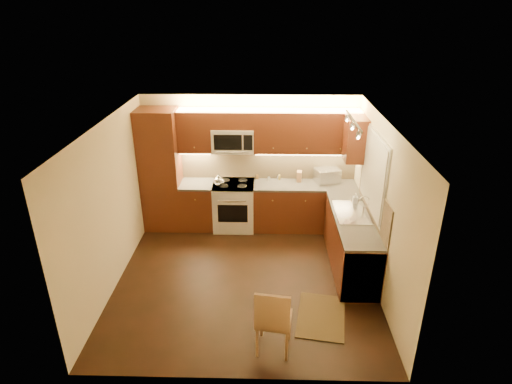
{
  "coord_description": "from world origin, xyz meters",
  "views": [
    {
      "loc": [
        0.31,
        -5.67,
        4.05
      ],
      "look_at": [
        0.15,
        0.55,
        1.25
      ],
      "focal_mm": 30.07,
      "sensor_mm": 36.0,
      "label": 1
    }
  ],
  "objects_px": {
    "dining_chair": "(274,318)",
    "knife_block": "(299,176)",
    "stove": "(234,205)",
    "sink": "(352,209)",
    "kettle": "(219,179)",
    "soap_bottle": "(355,198)",
    "toaster_oven": "(327,176)",
    "microwave": "(233,140)"
  },
  "relations": [
    {
      "from": "dining_chair",
      "to": "soap_bottle",
      "type": "bearing_deg",
      "value": 68.02
    },
    {
      "from": "sink",
      "to": "dining_chair",
      "type": "distance_m",
      "value": 2.46
    },
    {
      "from": "microwave",
      "to": "dining_chair",
      "type": "bearing_deg",
      "value": -77.63
    },
    {
      "from": "sink",
      "to": "stove",
      "type": "bearing_deg",
      "value": 150.64
    },
    {
      "from": "microwave",
      "to": "dining_chair",
      "type": "distance_m",
      "value": 3.6
    },
    {
      "from": "stove",
      "to": "soap_bottle",
      "type": "xyz_separation_m",
      "value": [
        2.12,
        -0.78,
        0.53
      ]
    },
    {
      "from": "knife_block",
      "to": "dining_chair",
      "type": "xyz_separation_m",
      "value": [
        -0.51,
        -3.35,
        -0.52
      ]
    },
    {
      "from": "sink",
      "to": "dining_chair",
      "type": "relative_size",
      "value": 0.9
    },
    {
      "from": "microwave",
      "to": "kettle",
      "type": "xyz_separation_m",
      "value": [
        -0.26,
        -0.23,
        -0.69
      ]
    },
    {
      "from": "sink",
      "to": "dining_chair",
      "type": "height_order",
      "value": "sink"
    },
    {
      "from": "kettle",
      "to": "dining_chair",
      "type": "xyz_separation_m",
      "value": [
        0.98,
        -3.08,
        -0.55
      ]
    },
    {
      "from": "soap_bottle",
      "to": "sink",
      "type": "bearing_deg",
      "value": -109.8
    },
    {
      "from": "sink",
      "to": "microwave",
      "type": "bearing_deg",
      "value": 147.79
    },
    {
      "from": "toaster_oven",
      "to": "stove",
      "type": "bearing_deg",
      "value": 167.71
    },
    {
      "from": "kettle",
      "to": "dining_chair",
      "type": "bearing_deg",
      "value": -79.51
    },
    {
      "from": "knife_block",
      "to": "dining_chair",
      "type": "bearing_deg",
      "value": -92.17
    },
    {
      "from": "sink",
      "to": "kettle",
      "type": "distance_m",
      "value": 2.49
    },
    {
      "from": "kettle",
      "to": "knife_block",
      "type": "distance_m",
      "value": 1.52
    },
    {
      "from": "sink",
      "to": "kettle",
      "type": "height_order",
      "value": "kettle"
    },
    {
      "from": "knife_block",
      "to": "soap_bottle",
      "type": "bearing_deg",
      "value": -40.79
    },
    {
      "from": "soap_bottle",
      "to": "dining_chair",
      "type": "height_order",
      "value": "soap_bottle"
    },
    {
      "from": "stove",
      "to": "dining_chair",
      "type": "bearing_deg",
      "value": -77.12
    },
    {
      "from": "stove",
      "to": "sink",
      "type": "bearing_deg",
      "value": -29.36
    },
    {
      "from": "microwave",
      "to": "sink",
      "type": "xyz_separation_m",
      "value": [
        2.0,
        -1.26,
        -0.74
      ]
    },
    {
      "from": "toaster_oven",
      "to": "soap_bottle",
      "type": "distance_m",
      "value": 1.0
    },
    {
      "from": "soap_bottle",
      "to": "dining_chair",
      "type": "xyz_separation_m",
      "value": [
        -1.39,
        -2.4,
        -0.51
      ]
    },
    {
      "from": "toaster_oven",
      "to": "soap_bottle",
      "type": "xyz_separation_m",
      "value": [
        0.37,
        -0.93,
        -0.04
      ]
    },
    {
      "from": "kettle",
      "to": "soap_bottle",
      "type": "distance_m",
      "value": 2.47
    },
    {
      "from": "kettle",
      "to": "toaster_oven",
      "type": "bearing_deg",
      "value": -0.35
    },
    {
      "from": "kettle",
      "to": "knife_block",
      "type": "bearing_deg",
      "value": 3.06
    },
    {
      "from": "stove",
      "to": "dining_chair",
      "type": "height_order",
      "value": "dining_chair"
    },
    {
      "from": "sink",
      "to": "kettle",
      "type": "relative_size",
      "value": 3.86
    },
    {
      "from": "microwave",
      "to": "soap_bottle",
      "type": "bearing_deg",
      "value": -23.28
    },
    {
      "from": "soap_bottle",
      "to": "toaster_oven",
      "type": "bearing_deg",
      "value": 110.1
    },
    {
      "from": "sink",
      "to": "soap_bottle",
      "type": "xyz_separation_m",
      "value": [
        0.12,
        0.35,
        0.02
      ]
    },
    {
      "from": "toaster_oven",
      "to": "sink",
      "type": "bearing_deg",
      "value": -96.17
    },
    {
      "from": "sink",
      "to": "toaster_oven",
      "type": "height_order",
      "value": "toaster_oven"
    },
    {
      "from": "stove",
      "to": "toaster_oven",
      "type": "xyz_separation_m",
      "value": [
        1.75,
        0.15,
        0.57
      ]
    },
    {
      "from": "microwave",
      "to": "knife_block",
      "type": "distance_m",
      "value": 1.43
    },
    {
      "from": "microwave",
      "to": "sink",
      "type": "height_order",
      "value": "microwave"
    },
    {
      "from": "stove",
      "to": "sink",
      "type": "height_order",
      "value": "sink"
    },
    {
      "from": "dining_chair",
      "to": "knife_block",
      "type": "bearing_deg",
      "value": 89.54
    }
  ]
}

